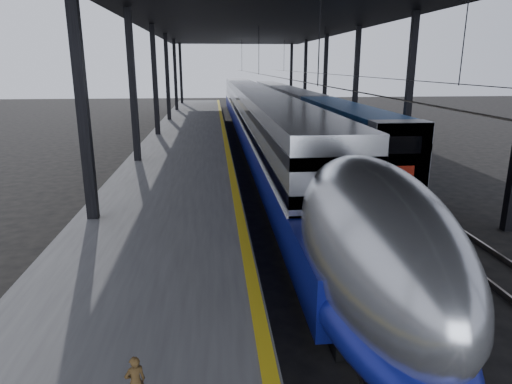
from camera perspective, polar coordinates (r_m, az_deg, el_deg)
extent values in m
plane|color=black|center=(12.31, 2.73, -14.34)|extent=(160.00, 160.00, 0.00)
cube|color=#4C4C4F|center=(31.13, -8.89, 4.97)|extent=(6.00, 80.00, 1.00)
cube|color=gold|center=(31.00, -3.73, 6.02)|extent=(0.30, 80.00, 0.01)
cube|color=slate|center=(31.28, -0.06, 4.42)|extent=(0.08, 80.00, 0.16)
cube|color=slate|center=(31.44, 2.56, 4.46)|extent=(0.08, 80.00, 0.16)
cube|color=slate|center=(32.12, 8.88, 4.53)|extent=(0.08, 80.00, 0.16)
cube|color=slate|center=(32.51, 11.35, 4.54)|extent=(0.08, 80.00, 0.16)
cube|color=black|center=(16.21, -20.76, 8.79)|extent=(0.35, 0.35, 9.00)
cube|color=black|center=(25.96, -15.07, 11.45)|extent=(0.35, 0.35, 9.00)
cube|color=black|center=(27.94, 18.57, 11.44)|extent=(0.35, 0.35, 9.00)
cube|color=black|center=(35.84, -12.47, 12.61)|extent=(0.35, 0.35, 9.00)
cube|color=black|center=(37.30, 12.34, 12.72)|extent=(0.35, 0.35, 9.00)
cube|color=black|center=(45.78, -10.98, 13.26)|extent=(0.35, 0.35, 9.00)
cube|color=black|center=(46.93, 8.62, 13.42)|extent=(0.35, 0.35, 9.00)
cube|color=black|center=(55.74, -10.03, 13.68)|extent=(0.35, 0.35, 9.00)
cube|color=black|center=(56.69, 6.16, 13.85)|extent=(0.35, 0.35, 9.00)
cube|color=black|center=(65.71, -9.36, 13.96)|extent=(0.35, 0.35, 9.00)
cube|color=black|center=(66.52, 4.41, 14.13)|extent=(0.35, 0.35, 9.00)
cube|color=black|center=(30.91, 1.16, 21.36)|extent=(18.00, 75.00, 0.45)
cylinder|color=slate|center=(30.77, 1.31, 14.40)|extent=(0.03, 74.00, 0.03)
cylinder|color=slate|center=(31.74, 10.60, 14.18)|extent=(0.03, 74.00, 0.03)
cube|color=#A9ABB0|center=(41.33, -0.42, 10.21)|extent=(2.86, 57.00, 3.94)
cube|color=navy|center=(39.98, -0.23, 8.25)|extent=(2.94, 62.00, 1.53)
cube|color=silver|center=(41.37, -0.42, 9.60)|extent=(2.96, 57.00, 0.10)
cube|color=black|center=(41.24, -0.42, 11.78)|extent=(2.90, 57.00, 0.41)
cube|color=black|center=(41.33, -0.42, 10.21)|extent=(2.90, 57.00, 0.41)
ellipsoid|color=#A9ABB0|center=(10.91, 14.20, -6.54)|extent=(2.86, 8.40, 3.94)
ellipsoid|color=navy|center=(11.37, 13.82, -11.84)|extent=(2.94, 8.40, 1.68)
ellipsoid|color=black|center=(8.41, 20.41, -8.06)|extent=(1.48, 2.20, 0.89)
cube|color=black|center=(11.75, 13.56, -15.25)|extent=(2.17, 2.60, 0.40)
cube|color=black|center=(32.24, 1.06, 4.97)|extent=(2.17, 2.60, 0.40)
cube|color=navy|center=(30.18, 11.25, 7.17)|extent=(2.62, 18.00, 3.56)
cube|color=gray|center=(22.37, 17.28, 3.89)|extent=(2.67, 1.20, 3.60)
cube|color=black|center=(21.67, 18.07, 5.61)|extent=(1.59, 0.06, 0.80)
cube|color=#A81C0C|center=(21.90, 17.80, 2.48)|extent=(1.12, 0.06, 0.51)
cube|color=gray|center=(48.57, 4.87, 10.49)|extent=(2.62, 18.00, 3.56)
cube|color=gray|center=(67.31, 1.98, 11.94)|extent=(2.62, 18.00, 3.56)
cube|color=black|center=(24.91, 14.90, 1.22)|extent=(2.06, 2.40, 0.36)
cube|color=black|center=(45.83, 5.49, 8.05)|extent=(2.06, 2.40, 0.36)
imported|color=#483318|center=(7.81, -14.84, -21.97)|extent=(0.38, 0.33, 0.89)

